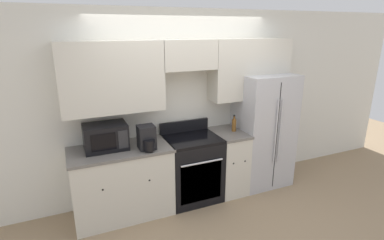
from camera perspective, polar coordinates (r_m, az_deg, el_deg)
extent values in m
plane|color=#937A5B|center=(4.24, 1.75, -16.44)|extent=(12.00, 12.00, 0.00)
cube|color=silver|center=(4.27, -1.89, 2.96)|extent=(8.00, 0.06, 2.60)
cube|color=beige|center=(3.74, -14.94, 7.84)|extent=(1.22, 0.33, 0.85)
cube|color=beige|center=(3.97, -0.85, 12.34)|extent=(0.74, 0.33, 0.38)
cube|color=beige|center=(4.47, 10.92, 9.54)|extent=(1.21, 0.33, 0.85)
cube|color=beige|center=(4.02, -13.10, -11.62)|extent=(1.22, 0.62, 0.88)
cube|color=slate|center=(3.82, -13.56, -5.56)|extent=(1.25, 0.64, 0.03)
sphere|color=black|center=(3.66, -16.63, -12.58)|extent=(0.03, 0.03, 0.03)
sphere|color=black|center=(3.74, -8.12, -11.29)|extent=(0.03, 0.03, 0.03)
cube|color=beige|center=(4.50, 6.81, -8.00)|extent=(0.41, 0.62, 0.88)
cube|color=slate|center=(4.33, 7.02, -2.49)|extent=(0.43, 0.64, 0.03)
sphere|color=black|center=(4.17, 7.89, -8.18)|extent=(0.03, 0.03, 0.03)
sphere|color=black|center=(4.26, 10.03, -7.71)|extent=(0.03, 0.03, 0.03)
cube|color=black|center=(4.27, 0.06, -9.39)|extent=(0.74, 0.62, 0.88)
cube|color=black|center=(4.04, 1.83, -11.71)|extent=(0.59, 0.01, 0.56)
cube|color=black|center=(4.08, 0.06, -3.62)|extent=(0.74, 0.62, 0.04)
cube|color=black|center=(4.29, -1.44, -1.16)|extent=(0.74, 0.04, 0.16)
cylinder|color=silver|center=(3.89, 2.04, -8.13)|extent=(0.59, 0.02, 0.02)
cube|color=#B7B7BC|center=(4.71, 13.07, -1.79)|extent=(0.80, 0.72, 1.71)
cube|color=black|center=(4.44, 15.78, -3.13)|extent=(0.01, 0.01, 1.57)
cylinder|color=#B7B7BC|center=(4.38, 15.72, -2.26)|extent=(0.02, 0.02, 0.94)
cylinder|color=#B7B7BC|center=(4.42, 16.43, -2.13)|extent=(0.02, 0.02, 0.94)
cube|color=black|center=(3.80, -16.16, -3.06)|extent=(0.51, 0.36, 0.32)
cube|color=black|center=(3.62, -16.47, -4.07)|extent=(0.28, 0.01, 0.21)
cube|color=#262628|center=(3.65, -12.97, -3.62)|extent=(0.11, 0.01, 0.22)
cylinder|color=brown|center=(4.33, 8.00, -1.03)|extent=(0.06, 0.06, 0.18)
cylinder|color=brown|center=(4.30, 8.06, 0.40)|extent=(0.03, 0.03, 0.05)
cylinder|color=black|center=(4.29, 8.08, 0.84)|extent=(0.03, 0.03, 0.02)
cube|color=black|center=(3.71, -8.67, -3.24)|extent=(0.20, 0.20, 0.29)
cylinder|color=black|center=(3.63, -8.17, -4.75)|extent=(0.14, 0.14, 0.13)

